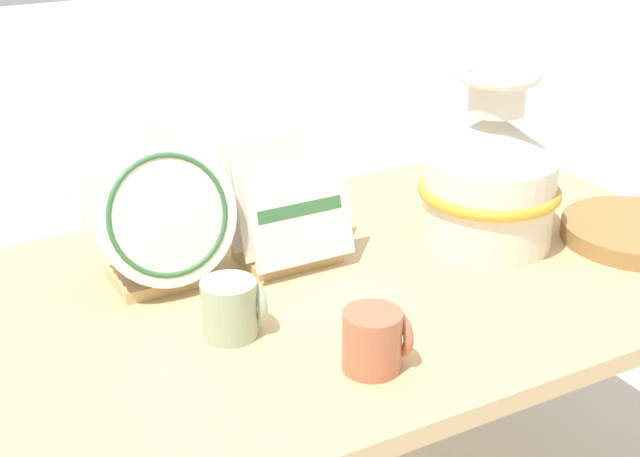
# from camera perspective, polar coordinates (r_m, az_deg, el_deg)

# --- Properties ---
(display_table) EXTENTS (1.59, 0.88, 0.67)m
(display_table) POSITION_cam_1_polar(r_m,az_deg,el_deg) (1.65, 0.00, -5.52)
(display_table) COLOR tan
(display_table) RESTS_ON ground_plane
(ceramic_vase) EXTENTS (0.28, 0.28, 0.35)m
(ceramic_vase) POSITION_cam_1_polar(r_m,az_deg,el_deg) (1.76, 10.76, 3.49)
(ceramic_vase) COLOR silver
(ceramic_vase) RESTS_ON display_table
(dish_rack_round_plates) EXTENTS (0.25, 0.19, 0.27)m
(dish_rack_round_plates) POSITION_cam_1_polar(r_m,az_deg,el_deg) (1.60, -10.20, 0.69)
(dish_rack_round_plates) COLOR tan
(dish_rack_round_plates) RESTS_ON display_table
(dish_rack_square_plates) EXTENTS (0.20, 0.17, 0.22)m
(dish_rack_square_plates) POSITION_cam_1_polar(r_m,az_deg,el_deg) (1.68, -2.15, 0.54)
(dish_rack_square_plates) COLOR tan
(dish_rack_square_plates) RESTS_ON display_table
(wicker_charger_stack) EXTENTS (0.30, 0.30, 0.04)m
(wicker_charger_stack) POSITION_cam_1_polar(r_m,az_deg,el_deg) (1.89, 19.64, -0.21)
(wicker_charger_stack) COLOR olive
(wicker_charger_stack) RESTS_ON display_table
(mug_terracotta_glaze) EXTENTS (0.10, 0.09, 0.10)m
(mug_terracotta_glaze) POSITION_cam_1_polar(r_m,az_deg,el_deg) (1.36, 3.52, -7.12)
(mug_terracotta_glaze) COLOR #B76647
(mug_terracotta_glaze) RESTS_ON display_table
(mug_sage_glaze) EXTENTS (0.10, 0.09, 0.10)m
(mug_sage_glaze) POSITION_cam_1_polar(r_m,az_deg,el_deg) (1.45, -5.65, -5.08)
(mug_sage_glaze) COLOR #9EB28E
(mug_sage_glaze) RESTS_ON display_table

